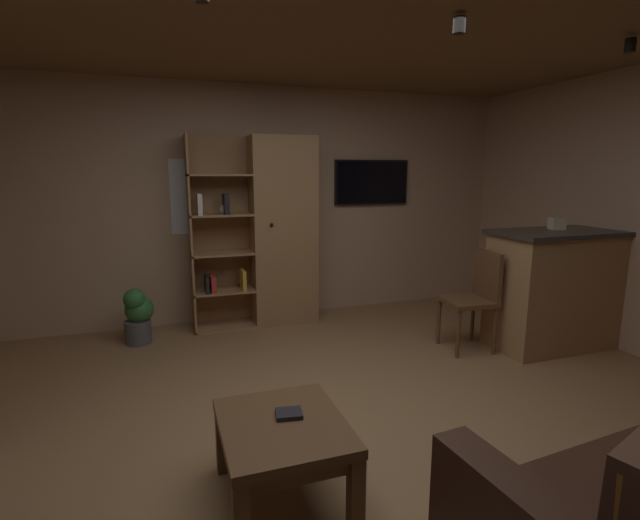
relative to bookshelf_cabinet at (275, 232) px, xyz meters
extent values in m
cube|color=olive|center=(-0.16, -2.36, -1.00)|extent=(5.96, 5.20, 0.02)
cube|color=tan|center=(-0.16, 0.27, 0.28)|extent=(6.08, 0.06, 2.53)
cube|color=white|center=(-0.67, 0.24, 0.38)|extent=(0.74, 0.01, 0.77)
cube|color=#997047|center=(0.09, -0.01, 0.01)|extent=(0.68, 0.38, 1.99)
cube|color=#997047|center=(-0.57, 0.17, 0.01)|extent=(0.63, 0.02, 1.99)
cube|color=#997047|center=(-0.87, -0.01, 0.01)|extent=(0.02, 0.38, 1.99)
sphere|color=black|center=(-0.08, -0.21, 0.11)|extent=(0.04, 0.04, 0.04)
cube|color=#997047|center=(-0.57, -0.01, -0.98)|extent=(0.63, 0.38, 0.02)
cube|color=#997047|center=(-0.57, -0.01, -0.59)|extent=(0.63, 0.38, 0.02)
cube|color=#997047|center=(-0.57, -0.01, -0.19)|extent=(0.63, 0.38, 0.02)
cube|color=#997047|center=(-0.57, -0.01, 0.21)|extent=(0.63, 0.38, 0.02)
cube|color=#997047|center=(-0.57, -0.01, 0.61)|extent=(0.63, 0.38, 0.02)
cube|color=#B22D2D|center=(-0.68, -0.06, -0.49)|extent=(0.05, 0.23, 0.17)
cube|color=gold|center=(-0.37, -0.06, -0.48)|extent=(0.04, 0.23, 0.21)
cube|color=black|center=(-0.74, -0.06, -0.49)|extent=(0.03, 0.23, 0.17)
cube|color=beige|center=(-0.77, -0.06, 0.32)|extent=(0.05, 0.23, 0.21)
cube|color=black|center=(-0.52, -0.06, 0.32)|extent=(0.05, 0.23, 0.20)
sphere|color=beige|center=(-0.53, -0.01, 0.26)|extent=(0.10, 0.10, 0.10)
cube|color=#997047|center=(2.37, -1.56, -0.46)|extent=(1.31, 0.58, 1.06)
cube|color=#2D2826|center=(2.37, -1.56, 0.09)|extent=(1.37, 0.64, 0.04)
cube|color=#BFB299|center=(2.32, -1.48, 0.17)|extent=(0.15, 0.15, 0.11)
cube|color=brown|center=(-0.63, -2.77, -0.60)|extent=(0.61, 0.70, 0.05)
cube|color=brown|center=(-0.63, -2.77, -0.66)|extent=(0.54, 0.63, 0.08)
cube|color=brown|center=(-0.89, -3.08, -0.81)|extent=(0.07, 0.07, 0.36)
cube|color=brown|center=(-0.37, -3.08, -0.81)|extent=(0.07, 0.07, 0.36)
cube|color=brown|center=(-0.89, -2.47, -0.81)|extent=(0.07, 0.07, 0.36)
cube|color=brown|center=(-0.37, -2.47, -0.81)|extent=(0.07, 0.07, 0.36)
cube|color=black|center=(-0.59, -2.73, -0.56)|extent=(0.15, 0.13, 0.02)
cube|color=brown|center=(1.47, -1.38, -0.53)|extent=(0.46, 0.46, 0.04)
cube|color=brown|center=(1.66, -1.40, -0.29)|extent=(0.08, 0.40, 0.44)
cylinder|color=brown|center=(1.31, -1.18, -0.76)|extent=(0.04, 0.04, 0.46)
cylinder|color=brown|center=(1.27, -1.54, -0.76)|extent=(0.04, 0.04, 0.46)
cylinder|color=brown|center=(1.67, -1.22, -0.76)|extent=(0.04, 0.04, 0.46)
cylinder|color=brown|center=(1.63, -1.57, -0.76)|extent=(0.04, 0.04, 0.46)
cylinder|color=#4C4C51|center=(-1.42, -0.23, -0.88)|extent=(0.24, 0.24, 0.22)
sphere|color=#2D6B33|center=(-1.39, -0.21, -0.66)|extent=(0.27, 0.27, 0.27)
sphere|color=#2D6B33|center=(-1.43, -0.26, -0.54)|extent=(0.20, 0.20, 0.20)
cube|color=black|center=(1.23, 0.21, 0.52)|extent=(0.92, 0.05, 0.52)
cube|color=black|center=(1.23, 0.19, 0.52)|extent=(0.88, 0.01, 0.48)
cylinder|color=black|center=(0.57, -2.33, 1.48)|extent=(0.07, 0.07, 0.09)
cylinder|color=black|center=(1.92, -2.34, 1.48)|extent=(0.07, 0.07, 0.09)
camera|label=1|loc=(-1.13, -4.81, 0.64)|focal=25.99mm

